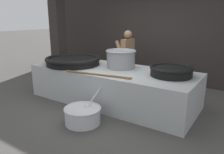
% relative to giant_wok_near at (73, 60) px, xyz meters
% --- Properties ---
extents(ground_plane, '(60.00, 60.00, 0.00)m').
position_rel_giant_wok_near_xyz_m(ground_plane, '(1.08, 0.15, -0.89)').
color(ground_plane, '#474442').
extents(back_wall, '(9.22, 0.24, 4.19)m').
position_rel_giant_wok_near_xyz_m(back_wall, '(1.08, 2.56, 1.20)').
color(back_wall, '#2D2826').
rests_on(back_wall, ground_plane).
extents(support_pillar, '(0.38, 0.38, 4.19)m').
position_rel_giant_wok_near_xyz_m(support_pillar, '(-1.65, 1.08, 1.20)').
color(support_pillar, '#2D2826').
rests_on(support_pillar, ground_plane).
extents(hearth_platform, '(3.88, 1.53, 0.79)m').
position_rel_giant_wok_near_xyz_m(hearth_platform, '(1.08, 0.15, -0.50)').
color(hearth_platform, '#B2B7B7').
rests_on(hearth_platform, ground_plane).
extents(giant_wok_near, '(1.37, 1.37, 0.20)m').
position_rel_giant_wok_near_xyz_m(giant_wok_near, '(0.00, 0.00, 0.00)').
color(giant_wok_near, black).
rests_on(giant_wok_near, hearth_platform).
extents(giant_wok_far, '(0.87, 0.87, 0.20)m').
position_rel_giant_wok_near_xyz_m(giant_wok_far, '(2.44, 0.28, 0.00)').
color(giant_wok_far, black).
rests_on(giant_wok_far, hearth_platform).
extents(stock_pot, '(0.71, 0.71, 0.42)m').
position_rel_giant_wok_near_xyz_m(stock_pot, '(1.20, 0.35, 0.12)').
color(stock_pot, gray).
rests_on(stock_pot, hearth_platform).
extents(stirring_paddle, '(1.49, 0.32, 0.04)m').
position_rel_giant_wok_near_xyz_m(stirring_paddle, '(1.21, -0.51, -0.09)').
color(stirring_paddle, brown).
rests_on(stirring_paddle, hearth_platform).
extents(cook, '(0.38, 0.59, 1.61)m').
position_rel_giant_wok_near_xyz_m(cook, '(0.83, 1.30, -0.02)').
color(cook, '#8C6647').
rests_on(cook, ground_plane).
extents(prep_bowl_vegetables, '(0.70, 0.91, 0.60)m').
position_rel_giant_wok_near_xyz_m(prep_bowl_vegetables, '(1.27, -1.13, -0.72)').
color(prep_bowl_vegetables, silver).
rests_on(prep_bowl_vegetables, ground_plane).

